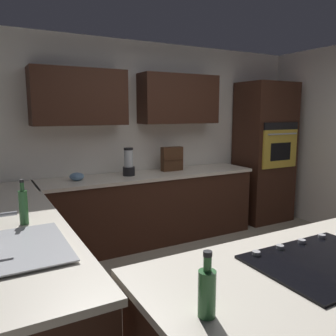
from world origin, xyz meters
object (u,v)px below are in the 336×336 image
(sink_unit, at_px, (23,246))
(spice_rack, at_px, (172,159))
(oil_bottle, at_px, (207,291))
(blender, at_px, (129,164))
(dish_soap_bottle, at_px, (23,206))
(cooktop, at_px, (325,261))
(wall_oven, at_px, (264,153))
(mixing_bowl, at_px, (77,177))

(sink_unit, xyz_separation_m, spice_rack, (-2.08, -1.93, 0.14))
(oil_bottle, bearing_deg, blender, -106.71)
(spice_rack, bearing_deg, blender, 4.87)
(oil_bottle, bearing_deg, dish_soap_bottle, -72.31)
(sink_unit, distance_m, oil_bottle, 1.19)
(cooktop, relative_size, blender, 2.18)
(wall_oven, bearing_deg, mixing_bowl, -0.57)
(sink_unit, height_order, oil_bottle, oil_bottle)
(sink_unit, distance_m, mixing_bowl, 2.03)
(cooktop, height_order, blender, blender)
(mixing_bowl, height_order, oil_bottle, oil_bottle)
(dish_soap_bottle, bearing_deg, sink_unit, 83.05)
(blender, relative_size, mixing_bowl, 2.09)
(dish_soap_bottle, height_order, oil_bottle, dish_soap_bottle)
(wall_oven, relative_size, blender, 6.10)
(wall_oven, height_order, blender, wall_oven)
(cooktop, height_order, oil_bottle, oil_bottle)
(spice_rack, relative_size, oil_bottle, 1.21)
(sink_unit, height_order, cooktop, sink_unit)
(dish_soap_bottle, bearing_deg, oil_bottle, 107.69)
(blender, bearing_deg, dish_soap_bottle, 45.60)
(sink_unit, relative_size, dish_soap_bottle, 2.18)
(cooktop, distance_m, oil_bottle, 0.84)
(wall_oven, distance_m, blender, 2.25)
(blender, relative_size, spice_rack, 1.08)
(spice_rack, bearing_deg, dish_soap_bottle, 35.76)
(wall_oven, relative_size, sink_unit, 3.04)
(sink_unit, height_order, dish_soap_bottle, dish_soap_bottle)
(wall_oven, xyz_separation_m, spice_rack, (1.60, -0.08, -0.00))
(cooktop, xyz_separation_m, mixing_bowl, (0.59, -2.84, 0.04))
(cooktop, relative_size, oil_bottle, 2.85)
(sink_unit, xyz_separation_m, mixing_bowl, (-0.78, -1.88, 0.03))
(dish_soap_bottle, xyz_separation_m, oil_bottle, (-0.49, 1.53, -0.03))
(blender, xyz_separation_m, dish_soap_bottle, (1.37, 1.40, -0.02))
(dish_soap_bottle, bearing_deg, spice_rack, -144.24)
(cooktop, relative_size, dish_soap_bottle, 2.36)
(wall_oven, bearing_deg, blender, -0.73)
(cooktop, height_order, dish_soap_bottle, dish_soap_bottle)
(spice_rack, bearing_deg, cooktop, 76.30)
(wall_oven, distance_m, oil_bottle, 4.27)
(wall_oven, xyz_separation_m, sink_unit, (3.68, 1.85, -0.15))
(wall_oven, xyz_separation_m, cooktop, (2.31, 2.81, -0.16))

